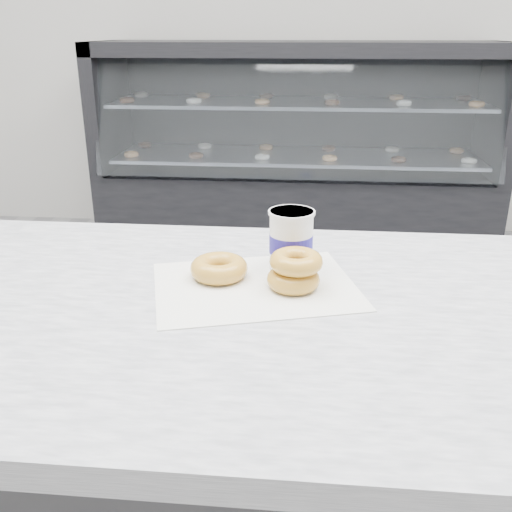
{
  "coord_description": "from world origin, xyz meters",
  "views": [
    {
      "loc": [
        0.08,
        -1.42,
        1.31
      ],
      "look_at": [
        -0.01,
        -0.48,
        0.94
      ],
      "focal_mm": 40.0,
      "sensor_mm": 36.0,
      "label": 1
    }
  ],
  "objects_px": {
    "display_case": "(296,170)",
    "coffee_cup": "(291,240)",
    "donut_single": "(219,268)",
    "donut_stack": "(295,270)"
  },
  "relations": [
    {
      "from": "display_case",
      "to": "coffee_cup",
      "type": "xyz_separation_m",
      "value": [
        0.05,
        -2.57,
        0.47
      ]
    },
    {
      "from": "donut_single",
      "to": "donut_stack",
      "type": "bearing_deg",
      "value": -12.53
    },
    {
      "from": "display_case",
      "to": "donut_single",
      "type": "relative_size",
      "value": 23.51
    },
    {
      "from": "display_case",
      "to": "donut_stack",
      "type": "height_order",
      "value": "display_case"
    },
    {
      "from": "donut_stack",
      "to": "coffee_cup",
      "type": "xyz_separation_m",
      "value": [
        -0.01,
        0.08,
        0.02
      ]
    },
    {
      "from": "coffee_cup",
      "to": "donut_stack",
      "type": "bearing_deg",
      "value": -72.5
    },
    {
      "from": "display_case",
      "to": "coffee_cup",
      "type": "distance_m",
      "value": 2.61
    },
    {
      "from": "display_case",
      "to": "donut_stack",
      "type": "bearing_deg",
      "value": -88.66
    },
    {
      "from": "donut_single",
      "to": "donut_stack",
      "type": "xyz_separation_m",
      "value": [
        0.13,
        -0.03,
        0.01
      ]
    },
    {
      "from": "display_case",
      "to": "donut_single",
      "type": "xyz_separation_m",
      "value": [
        -0.07,
        -2.62,
        0.43
      ]
    }
  ]
}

